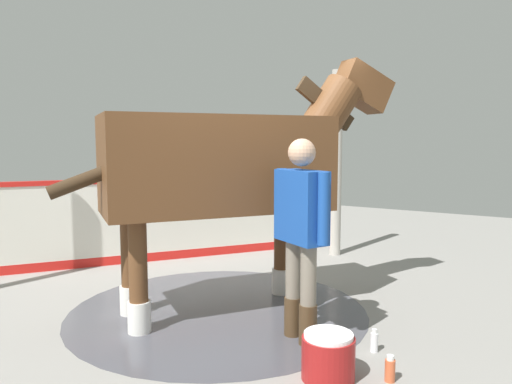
{
  "coord_description": "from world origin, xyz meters",
  "views": [
    {
      "loc": [
        -3.67,
        -2.87,
        1.66
      ],
      "look_at": [
        -0.05,
        -0.62,
        1.21
      ],
      "focal_mm": 34.11,
      "sensor_mm": 36.0,
      "label": 1
    }
  ],
  "objects_px": {
    "handler": "(301,226)",
    "wash_bucket": "(328,356)",
    "bottle_shampoo": "(374,341)",
    "bottle_spray": "(390,369)",
    "horse": "(229,166)"
  },
  "relations": [
    {
      "from": "handler",
      "to": "wash_bucket",
      "type": "xyz_separation_m",
      "value": [
        -0.5,
        -0.47,
        -0.8
      ]
    },
    {
      "from": "handler",
      "to": "bottle_shampoo",
      "type": "distance_m",
      "value": 1.07
    },
    {
      "from": "bottle_shampoo",
      "to": "bottle_spray",
      "type": "relative_size",
      "value": 0.99
    },
    {
      "from": "bottle_spray",
      "to": "bottle_shampoo",
      "type": "bearing_deg",
      "value": 31.14
    },
    {
      "from": "bottle_shampoo",
      "to": "wash_bucket",
      "type": "bearing_deg",
      "value": 167.34
    },
    {
      "from": "horse",
      "to": "bottle_shampoo",
      "type": "xyz_separation_m",
      "value": [
        -0.2,
        -1.53,
        -1.33
      ]
    },
    {
      "from": "wash_bucket",
      "to": "bottle_spray",
      "type": "height_order",
      "value": "wash_bucket"
    },
    {
      "from": "horse",
      "to": "wash_bucket",
      "type": "bearing_deg",
      "value": -84.52
    },
    {
      "from": "handler",
      "to": "bottle_shampoo",
      "type": "height_order",
      "value": "handler"
    },
    {
      "from": "horse",
      "to": "bottle_shampoo",
      "type": "height_order",
      "value": "horse"
    },
    {
      "from": "bottle_spray",
      "to": "handler",
      "type": "bearing_deg",
      "value": 69.83
    },
    {
      "from": "handler",
      "to": "wash_bucket",
      "type": "bearing_deg",
      "value": 71.37
    },
    {
      "from": "handler",
      "to": "horse",
      "type": "bearing_deg",
      "value": -79.4
    },
    {
      "from": "horse",
      "to": "bottle_spray",
      "type": "relative_size",
      "value": 15.71
    },
    {
      "from": "wash_bucket",
      "to": "bottle_shampoo",
      "type": "relative_size",
      "value": 2.02
    }
  ]
}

